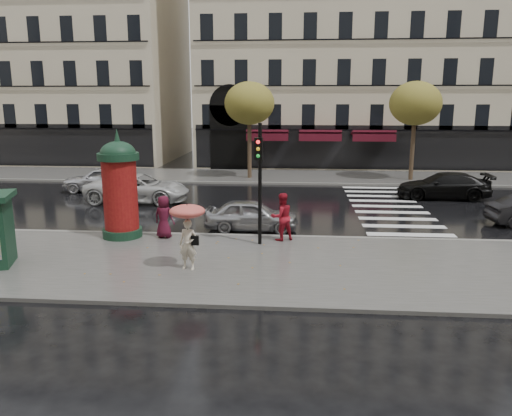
# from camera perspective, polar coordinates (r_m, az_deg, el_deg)

# --- Properties ---
(ground) EXTENTS (160.00, 160.00, 0.00)m
(ground) POSITION_cam_1_polar(r_m,az_deg,el_deg) (17.23, 0.31, -6.19)
(ground) COLOR black
(ground) RESTS_ON ground
(near_sidewalk) EXTENTS (90.00, 7.00, 0.12)m
(near_sidewalk) POSITION_cam_1_polar(r_m,az_deg,el_deg) (16.74, 0.19, -6.54)
(near_sidewalk) COLOR #474744
(near_sidewalk) RESTS_ON ground
(far_sidewalk) EXTENTS (90.00, 6.00, 0.12)m
(far_sidewalk) POSITION_cam_1_polar(r_m,az_deg,el_deg) (35.72, 2.61, 3.62)
(far_sidewalk) COLOR #474744
(far_sidewalk) RESTS_ON ground
(near_kerb) EXTENTS (90.00, 0.25, 0.14)m
(near_kerb) POSITION_cam_1_polar(r_m,az_deg,el_deg) (20.07, 0.96, -3.29)
(near_kerb) COLOR slate
(near_kerb) RESTS_ON ground
(far_kerb) EXTENTS (90.00, 0.25, 0.14)m
(far_kerb) POSITION_cam_1_polar(r_m,az_deg,el_deg) (32.76, 2.42, 2.84)
(far_kerb) COLOR slate
(far_kerb) RESTS_ON ground
(zebra_crossing) EXTENTS (3.60, 11.75, 0.01)m
(zebra_crossing) POSITION_cam_1_polar(r_m,az_deg,el_deg) (26.89, 14.76, 0.19)
(zebra_crossing) COLOR silver
(zebra_crossing) RESTS_ON ground
(bldg_far_corner) EXTENTS (26.00, 14.00, 22.90)m
(bldg_far_corner) POSITION_cam_1_polar(r_m,az_deg,el_deg) (46.90, 11.06, 19.28)
(bldg_far_corner) COLOR #B7A88C
(bldg_far_corner) RESTS_ON ground
(bldg_far_left) EXTENTS (24.00, 14.00, 22.90)m
(bldg_far_left) POSITION_cam_1_polar(r_m,az_deg,el_deg) (52.12, -23.04, 17.85)
(bldg_far_left) COLOR #B7A88C
(bldg_far_left) RESTS_ON ground
(tree_far_left) EXTENTS (3.40, 3.40, 6.64)m
(tree_far_left) POSITION_cam_1_polar(r_m,az_deg,el_deg) (34.44, -0.76, 11.84)
(tree_far_left) COLOR #38281C
(tree_far_left) RESTS_ON ground
(tree_far_right) EXTENTS (3.40, 3.40, 6.64)m
(tree_far_right) POSITION_cam_1_polar(r_m,az_deg,el_deg) (35.16, 17.76, 11.28)
(tree_far_right) COLOR #38281C
(tree_far_right) RESTS_ON ground
(woman_umbrella) EXTENTS (1.13, 1.13, 2.18)m
(woman_umbrella) POSITION_cam_1_polar(r_m,az_deg,el_deg) (15.93, -7.82, -2.02)
(woman_umbrella) COLOR beige
(woman_umbrella) RESTS_ON near_sidewalk
(woman_red) EXTENTS (1.13, 1.04, 1.85)m
(woman_red) POSITION_cam_1_polar(r_m,az_deg,el_deg) (19.22, 2.95, -1.00)
(woman_red) COLOR maroon
(woman_red) RESTS_ON near_sidewalk
(man_burgundy) EXTENTS (0.93, 0.72, 1.68)m
(man_burgundy) POSITION_cam_1_polar(r_m,az_deg,el_deg) (19.90, -10.47, -0.99)
(man_burgundy) COLOR #470E20
(man_burgundy) RESTS_ON near_sidewalk
(morris_column) EXTENTS (1.59, 1.59, 4.27)m
(morris_column) POSITION_cam_1_polar(r_m,az_deg,el_deg) (20.18, -15.30, 2.45)
(morris_column) COLOR #133120
(morris_column) RESTS_ON near_sidewalk
(traffic_light) EXTENTS (0.31, 0.43, 4.52)m
(traffic_light) POSITION_cam_1_polar(r_m,az_deg,el_deg) (18.24, 0.40, 4.09)
(traffic_light) COLOR black
(traffic_light) RESTS_ON near_sidewalk
(car_silver) EXTENTS (3.95, 1.60, 1.34)m
(car_silver) POSITION_cam_1_polar(r_m,az_deg,el_deg) (21.13, -0.50, -0.80)
(car_silver) COLOR #9D9DA1
(car_silver) RESTS_ON ground
(car_white) EXTENTS (5.55, 2.59, 1.54)m
(car_white) POSITION_cam_1_polar(r_m,az_deg,el_deg) (27.71, -13.35, 2.23)
(car_white) COLOR silver
(car_white) RESTS_ON ground
(car_black) EXTENTS (5.10, 2.22, 1.46)m
(car_black) POSITION_cam_1_polar(r_m,az_deg,el_deg) (29.83, 20.63, 2.40)
(car_black) COLOR black
(car_black) RESTS_ON ground
(car_far_silver) EXTENTS (4.58, 2.18, 1.51)m
(car_far_silver) POSITION_cam_1_polar(r_m,az_deg,el_deg) (31.50, -17.29, 3.17)
(car_far_silver) COLOR silver
(car_far_silver) RESTS_ON ground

